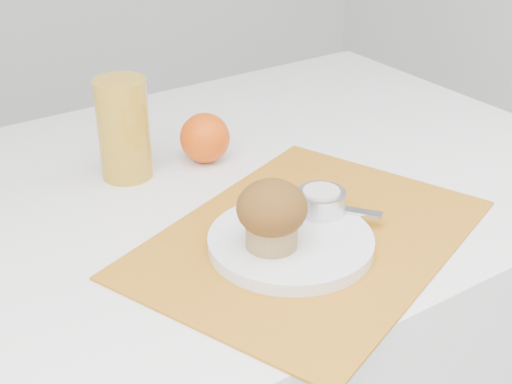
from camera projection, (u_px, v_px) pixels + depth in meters
table at (224, 369)px, 1.27m from camera, size 1.20×0.80×0.75m
placemat at (309, 238)px, 0.94m from camera, size 0.56×0.49×0.00m
plate at (291, 242)px, 0.92m from camera, size 0.21×0.21×0.02m
ramekin at (321, 201)px, 0.96m from camera, size 0.07×0.07×0.03m
cream at (322, 192)px, 0.96m from camera, size 0.06×0.06×0.01m
raspberry_near at (294, 210)px, 0.95m from camera, size 0.02×0.02×0.02m
raspberry_far at (299, 204)px, 0.97m from camera, size 0.02×0.02×0.02m
butter_knife at (315, 205)px, 0.98m from camera, size 0.13×0.16×0.00m
orange at (205, 138)px, 1.14m from camera, size 0.08×0.08×0.08m
juice_glass at (124, 129)px, 1.07m from camera, size 0.08×0.08×0.16m
muffin at (272, 213)px, 0.87m from camera, size 0.09×0.09×0.09m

